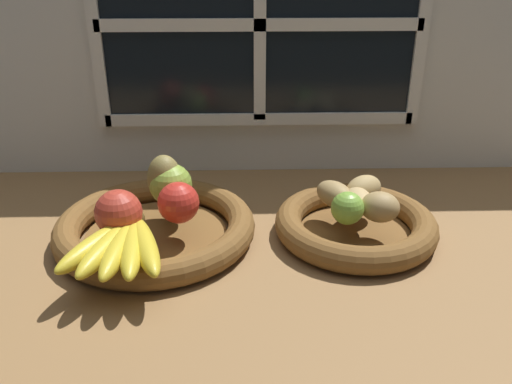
% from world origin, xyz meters
% --- Properties ---
extents(ground_plane, '(1.40, 0.90, 0.03)m').
position_xyz_m(ground_plane, '(0.00, 0.00, -0.01)').
color(ground_plane, olive).
extents(back_wall, '(1.40, 0.05, 0.55)m').
position_xyz_m(back_wall, '(0.00, 0.30, 0.28)').
color(back_wall, silver).
rests_on(back_wall, ground_plane).
extents(fruit_bowl_left, '(0.34, 0.34, 0.05)m').
position_xyz_m(fruit_bowl_left, '(-0.18, -0.01, 0.02)').
color(fruit_bowl_left, brown).
rests_on(fruit_bowl_left, ground_plane).
extents(fruit_bowl_right, '(0.27, 0.27, 0.05)m').
position_xyz_m(fruit_bowl_right, '(0.15, -0.01, 0.02)').
color(fruit_bowl_right, brown).
rests_on(fruit_bowl_right, ground_plane).
extents(apple_red_front, '(0.07, 0.07, 0.07)m').
position_xyz_m(apple_red_front, '(-0.23, -0.07, 0.08)').
color(apple_red_front, '#B73828').
rests_on(apple_red_front, fruit_bowl_left).
extents(apple_green_back, '(0.07, 0.07, 0.07)m').
position_xyz_m(apple_green_back, '(-0.16, 0.03, 0.08)').
color(apple_green_back, '#8CAD3D').
rests_on(apple_green_back, fruit_bowl_left).
extents(apple_red_right, '(0.07, 0.07, 0.07)m').
position_xyz_m(apple_red_right, '(-0.14, -0.03, 0.08)').
color(apple_red_right, red).
rests_on(apple_red_right, fruit_bowl_left).
extents(pear_brown, '(0.08, 0.08, 0.09)m').
position_xyz_m(pear_brown, '(-0.17, 0.04, 0.09)').
color(pear_brown, olive).
rests_on(pear_brown, fruit_bowl_left).
extents(banana_bunch_front, '(0.16, 0.18, 0.03)m').
position_xyz_m(banana_bunch_front, '(-0.21, -0.13, 0.06)').
color(banana_bunch_front, gold).
rests_on(banana_bunch_front, fruit_bowl_left).
extents(potato_large, '(0.05, 0.07, 0.04)m').
position_xyz_m(potato_large, '(0.15, -0.01, 0.07)').
color(potato_large, tan).
rests_on(potato_large, fruit_bowl_right).
extents(potato_back, '(0.09, 0.08, 0.05)m').
position_xyz_m(potato_back, '(0.17, 0.03, 0.07)').
color(potato_back, tan).
rests_on(potato_back, fruit_bowl_right).
extents(potato_small, '(0.08, 0.07, 0.05)m').
position_xyz_m(potato_small, '(0.18, -0.04, 0.07)').
color(potato_small, '#A38451').
rests_on(potato_small, fruit_bowl_right).
extents(potato_oblong, '(0.08, 0.09, 0.04)m').
position_xyz_m(potato_oblong, '(0.12, 0.02, 0.07)').
color(potato_oblong, '#A38451').
rests_on(potato_oblong, fruit_bowl_right).
extents(lime_near, '(0.05, 0.05, 0.05)m').
position_xyz_m(lime_near, '(0.13, -0.04, 0.07)').
color(lime_near, '#7AAD3D').
rests_on(lime_near, fruit_bowl_right).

